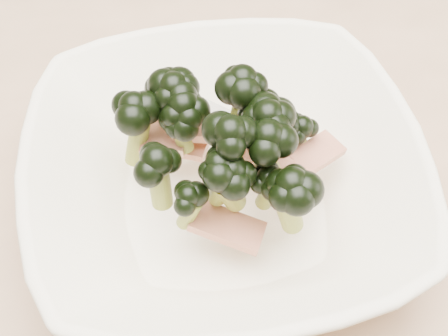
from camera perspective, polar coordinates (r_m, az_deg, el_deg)
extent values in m
cube|color=tan|center=(0.55, -0.03, -1.13)|extent=(1.20, 0.80, 0.04)
imported|color=white|center=(0.48, 0.00, -0.97)|extent=(0.31, 0.31, 0.07)
cylinder|color=olive|center=(0.45, 3.84, 2.52)|extent=(0.03, 0.02, 0.04)
ellipsoid|color=black|center=(0.43, 4.03, 4.81)|extent=(0.04, 0.04, 0.03)
cylinder|color=olive|center=(0.47, 1.60, 5.25)|extent=(0.03, 0.03, 0.05)
ellipsoid|color=black|center=(0.45, 1.69, 8.03)|extent=(0.04, 0.04, 0.03)
cylinder|color=olive|center=(0.44, 0.54, -2.31)|extent=(0.03, 0.02, 0.04)
ellipsoid|color=black|center=(0.42, 0.56, -0.29)|extent=(0.04, 0.04, 0.03)
cylinder|color=olive|center=(0.43, -0.45, -1.79)|extent=(0.02, 0.02, 0.04)
ellipsoid|color=black|center=(0.41, -0.47, 0.33)|extent=(0.03, 0.03, 0.03)
cylinder|color=olive|center=(0.48, -3.61, 3.76)|extent=(0.02, 0.02, 0.04)
ellipsoid|color=black|center=(0.47, -3.75, 5.72)|extent=(0.04, 0.04, 0.03)
cylinder|color=olive|center=(0.50, -4.42, 4.78)|extent=(0.02, 0.03, 0.05)
ellipsoid|color=black|center=(0.47, -4.66, 7.42)|extent=(0.04, 0.04, 0.03)
cylinder|color=olive|center=(0.51, -4.73, 5.08)|extent=(0.02, 0.03, 0.06)
ellipsoid|color=black|center=(0.48, -4.99, 7.75)|extent=(0.04, 0.04, 0.03)
cylinder|color=olive|center=(0.49, -7.82, 2.97)|extent=(0.03, 0.02, 0.06)
ellipsoid|color=black|center=(0.47, -8.24, 5.59)|extent=(0.04, 0.04, 0.03)
cylinder|color=olive|center=(0.44, -3.19, -4.12)|extent=(0.02, 0.02, 0.04)
ellipsoid|color=black|center=(0.42, -3.31, -2.56)|extent=(0.03, 0.03, 0.02)
cylinder|color=olive|center=(0.44, 5.90, -3.84)|extent=(0.03, 0.02, 0.05)
ellipsoid|color=black|center=(0.42, 6.23, -1.49)|extent=(0.04, 0.04, 0.03)
cylinder|color=olive|center=(0.48, -3.86, 3.01)|extent=(0.02, 0.02, 0.03)
ellipsoid|color=black|center=(0.47, -3.98, 4.56)|extent=(0.03, 0.03, 0.03)
cylinder|color=olive|center=(0.43, 0.55, 0.97)|extent=(0.02, 0.02, 0.04)
ellipsoid|color=black|center=(0.41, 0.57, 3.32)|extent=(0.04, 0.04, 0.03)
cylinder|color=olive|center=(0.49, 5.43, 2.96)|extent=(0.02, 0.02, 0.03)
ellipsoid|color=black|center=(0.47, 5.61, 4.57)|extent=(0.03, 0.03, 0.02)
cylinder|color=olive|center=(0.47, 3.77, 3.48)|extent=(0.02, 0.02, 0.04)
ellipsoid|color=black|center=(0.45, 3.92, 5.38)|extent=(0.04, 0.04, 0.03)
cylinder|color=olive|center=(0.44, -5.88, -1.49)|extent=(0.02, 0.02, 0.04)
ellipsoid|color=black|center=(0.42, -6.17, 0.67)|extent=(0.04, 0.04, 0.03)
cylinder|color=olive|center=(0.49, 6.90, 2.34)|extent=(0.02, 0.02, 0.03)
ellipsoid|color=black|center=(0.48, 7.11, 3.74)|extent=(0.03, 0.03, 0.03)
cylinder|color=olive|center=(0.45, 4.07, -2.38)|extent=(0.02, 0.02, 0.03)
ellipsoid|color=black|center=(0.43, 4.21, -0.90)|extent=(0.03, 0.03, 0.02)
cylinder|color=olive|center=(0.44, 3.84, 0.57)|extent=(0.03, 0.02, 0.04)
ellipsoid|color=black|center=(0.42, 4.04, 2.92)|extent=(0.04, 0.04, 0.03)
cube|color=maroon|center=(0.45, 0.32, -5.38)|extent=(0.06, 0.05, 0.02)
cube|color=maroon|center=(0.49, 8.42, 1.30)|extent=(0.05, 0.04, 0.01)
cube|color=maroon|center=(0.51, -3.99, 2.35)|extent=(0.05, 0.04, 0.01)
cube|color=maroon|center=(0.49, -1.46, 3.69)|extent=(0.06, 0.04, 0.01)
cube|color=maroon|center=(0.50, 2.68, 1.90)|extent=(0.06, 0.05, 0.02)
cube|color=maroon|center=(0.50, 5.11, 1.19)|extent=(0.06, 0.05, 0.02)
cube|color=maroon|center=(0.46, 6.13, -0.89)|extent=(0.05, 0.05, 0.02)
cube|color=maroon|center=(0.50, -5.42, 2.81)|extent=(0.04, 0.05, 0.01)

